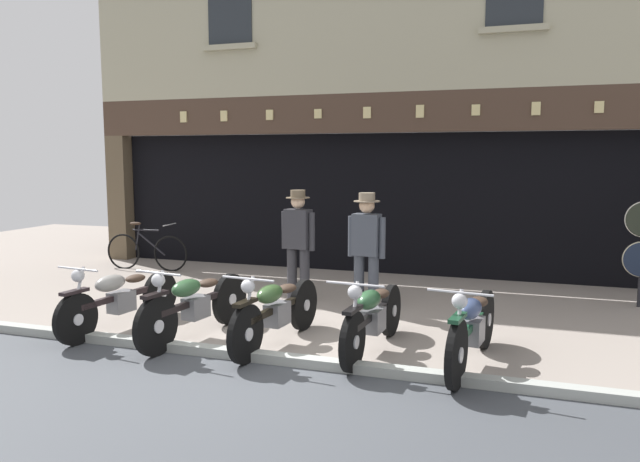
{
  "coord_description": "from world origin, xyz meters",
  "views": [
    {
      "loc": [
        2.63,
        -5.6,
        2.17
      ],
      "look_at": [
        -0.09,
        2.55,
        1.1
      ],
      "focal_mm": 33.73,
      "sensor_mm": 36.0,
      "label": 1
    }
  ],
  "objects": [
    {
      "name": "motorcycle_left",
      "position": [
        -2.09,
        0.6,
        0.41
      ],
      "size": [
        0.62,
        2.04,
        0.9
      ],
      "rotation": [
        0.0,
        0.0,
        3.01
      ],
      "color": "black",
      "rests_on": "ground"
    },
    {
      "name": "shop_facade",
      "position": [
        -0.0,
        6.98,
        1.79
      ],
      "size": [
        11.61,
        4.42,
        6.74
      ],
      "color": "black",
      "rests_on": "ground"
    },
    {
      "name": "ground",
      "position": [
        0.0,
        -0.98,
        -0.04
      ],
      "size": [
        23.31,
        22.0,
        0.18
      ],
      "color": "gray"
    },
    {
      "name": "advert_board_near",
      "position": [
        -1.59,
        5.4,
        1.63
      ],
      "size": [
        0.66,
        0.03,
        1.11
      ],
      "color": "beige"
    },
    {
      "name": "motorcycle_right",
      "position": [
        2.22,
        0.6,
        0.43
      ],
      "size": [
        0.62,
        2.02,
        0.93
      ],
      "rotation": [
        0.0,
        0.0,
        3.01
      ],
      "color": "black",
      "rests_on": "ground"
    },
    {
      "name": "shopkeeper_center",
      "position": [
        0.59,
        2.59,
        0.93
      ],
      "size": [
        0.56,
        0.37,
        1.67
      ],
      "rotation": [
        0.0,
        0.0,
        3.02
      ],
      "color": "#3D424C",
      "rests_on": "ground"
    },
    {
      "name": "advert_board_far",
      "position": [
        -2.68,
        5.4,
        1.72
      ],
      "size": [
        0.75,
        0.03,
        0.95
      ],
      "color": "beige"
    },
    {
      "name": "motorcycle_center_right",
      "position": [
        1.13,
        0.74,
        0.42
      ],
      "size": [
        0.62,
        1.98,
        0.91
      ],
      "rotation": [
        0.0,
        0.0,
        3.06
      ],
      "color": "black",
      "rests_on": "ground"
    },
    {
      "name": "motorcycle_center",
      "position": [
        0.02,
        0.63,
        0.42
      ],
      "size": [
        0.62,
        2.01,
        0.91
      ],
      "rotation": [
        0.0,
        0.0,
        3.03
      ],
      "color": "black",
      "rests_on": "ground"
    },
    {
      "name": "motorcycle_center_left",
      "position": [
        -1.0,
        0.56,
        0.43
      ],
      "size": [
        0.62,
        2.05,
        0.93
      ],
      "rotation": [
        0.0,
        0.0,
        3.01
      ],
      "color": "black",
      "rests_on": "ground"
    },
    {
      "name": "salesman_left",
      "position": [
        -0.5,
        2.74,
        0.94
      ],
      "size": [
        0.55,
        0.36,
        1.68
      ],
      "rotation": [
        0.0,
        0.0,
        2.98
      ],
      "color": "#2D2D33",
      "rests_on": "ground"
    },
    {
      "name": "leaning_bicycle",
      "position": [
        -4.16,
        4.19,
        0.37
      ],
      "size": [
        1.7,
        0.5,
        0.94
      ],
      "rotation": [
        0.0,
        0.0,
        -1.5
      ],
      "color": "black",
      "rests_on": "ground"
    }
  ]
}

